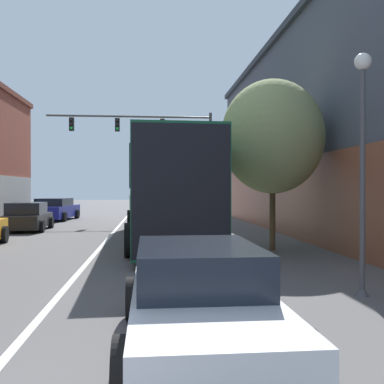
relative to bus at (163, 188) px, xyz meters
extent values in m
cube|color=silver|center=(-2.18, -0.43, -2.03)|extent=(0.14, 42.02, 0.01)
cube|color=#995138|center=(5.37, 1.69, -0.44)|extent=(0.24, 29.20, 3.19)
cube|color=#145133|center=(0.00, 0.02, -0.11)|extent=(2.98, 12.82, 3.41)
cube|color=black|center=(0.00, 0.02, 0.51)|extent=(3.02, 12.57, 1.09)
cube|color=beige|center=(0.00, 0.02, -0.38)|extent=(3.01, 12.69, 0.34)
cube|color=black|center=(0.26, -6.32, -0.11)|extent=(2.40, 0.16, 3.27)
cylinder|color=black|center=(-1.42, 3.91, -1.54)|extent=(0.34, 1.01, 1.00)
cylinder|color=black|center=(1.09, 4.01, -1.54)|extent=(0.34, 1.01, 1.00)
cylinder|color=black|center=(-1.09, -3.97, -1.54)|extent=(0.34, 1.01, 1.00)
cylinder|color=black|center=(1.42, -3.87, -1.54)|extent=(0.34, 1.01, 1.00)
cube|color=silver|center=(0.13, -11.63, -1.57)|extent=(1.67, 4.38, 0.58)
cube|color=black|center=(0.12, -11.37, -1.02)|extent=(1.52, 2.28, 0.51)
cylinder|color=black|center=(-0.74, -10.28, -1.71)|extent=(0.22, 0.65, 0.65)
cylinder|color=black|center=(0.97, -10.27, -1.71)|extent=(0.22, 0.65, 0.65)
cylinder|color=black|center=(-0.72, -12.99, -1.71)|extent=(0.22, 0.65, 0.65)
cylinder|color=black|center=(0.99, -12.98, -1.71)|extent=(0.22, 0.65, 0.65)
cylinder|color=black|center=(-5.84, -0.13, -1.72)|extent=(0.27, 0.64, 0.63)
cube|color=navy|center=(-6.51, 12.06, -1.50)|extent=(2.36, 4.87, 0.75)
cube|color=black|center=(-6.53, 11.83, -0.88)|extent=(1.98, 2.61, 0.48)
cylinder|color=black|center=(-7.33, 13.61, -1.73)|extent=(0.28, 0.62, 0.60)
cylinder|color=black|center=(-5.39, 13.41, -1.73)|extent=(0.28, 0.62, 0.60)
cylinder|color=black|center=(-7.63, 10.71, -1.73)|extent=(0.28, 0.62, 0.60)
cylinder|color=black|center=(-5.69, 10.51, -1.73)|extent=(0.28, 0.62, 0.60)
cube|color=black|center=(-6.33, 4.89, -1.57)|extent=(1.84, 3.90, 0.62)
cube|color=black|center=(-6.32, 4.70, -0.98)|extent=(1.63, 2.05, 0.56)
cylinder|color=black|center=(-7.25, 6.04, -1.75)|extent=(0.24, 0.59, 0.58)
cylinder|color=black|center=(-5.51, 6.11, -1.75)|extent=(0.24, 0.59, 0.58)
cylinder|color=black|center=(-7.15, 3.67, -1.75)|extent=(0.24, 0.59, 0.58)
cylinder|color=black|center=(-5.41, 3.74, -1.75)|extent=(0.24, 0.59, 0.58)
cylinder|color=#514C47|center=(3.22, 10.58, 1.32)|extent=(0.18, 0.18, 6.71)
cylinder|color=#514C47|center=(-1.76, 10.58, 4.37)|extent=(9.96, 0.12, 0.12)
cube|color=black|center=(0.23, 10.58, 3.85)|extent=(0.28, 0.24, 0.80)
sphere|color=red|center=(0.23, 10.43, 4.10)|extent=(0.18, 0.18, 0.18)
sphere|color=black|center=(0.23, 10.43, 3.85)|extent=(0.18, 0.18, 0.18)
sphere|color=black|center=(0.23, 10.43, 3.61)|extent=(0.18, 0.18, 0.18)
cube|color=black|center=(-2.50, 10.58, 3.85)|extent=(0.28, 0.24, 0.80)
sphere|color=black|center=(-2.50, 10.43, 4.10)|extent=(0.18, 0.18, 0.18)
sphere|color=black|center=(-2.50, 10.43, 3.85)|extent=(0.18, 0.18, 0.18)
sphere|color=green|center=(-2.50, 10.43, 3.61)|extent=(0.18, 0.18, 0.18)
cube|color=black|center=(-5.24, 10.58, 3.85)|extent=(0.28, 0.24, 0.80)
sphere|color=black|center=(-5.24, 10.43, 4.10)|extent=(0.18, 0.18, 0.18)
sphere|color=black|center=(-5.24, 10.43, 3.85)|extent=(0.18, 0.18, 0.18)
sphere|color=green|center=(-5.24, 10.43, 3.61)|extent=(0.18, 0.18, 0.18)
cone|color=#47474C|center=(3.43, -9.13, -1.94)|extent=(0.26, 0.26, 0.20)
cylinder|color=#47474C|center=(3.43, -9.13, 0.08)|extent=(0.10, 0.10, 4.23)
sphere|color=white|center=(3.43, -9.13, 2.30)|extent=(0.31, 0.31, 0.31)
cylinder|color=#4C3823|center=(3.46, -2.87, -0.91)|extent=(0.19, 0.19, 2.25)
ellipsoid|color=#99A366|center=(3.46, -2.87, 1.64)|extent=(3.36, 3.02, 3.69)
camera|label=1|loc=(-0.47, -17.11, -0.05)|focal=42.00mm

